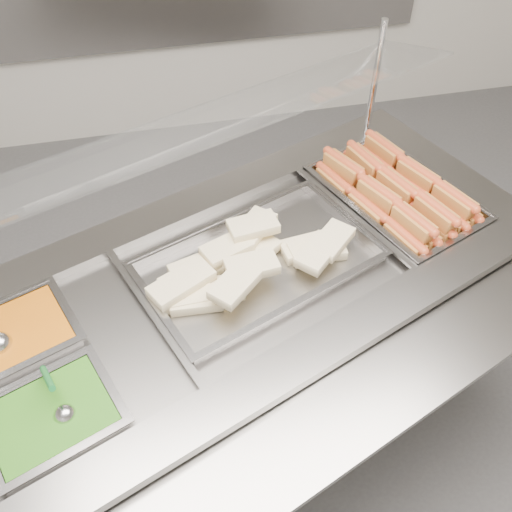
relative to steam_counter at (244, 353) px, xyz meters
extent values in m
plane|color=#525255|center=(0.02, -0.29, -0.46)|extent=(6.00, 6.00, 0.00)
cube|color=slate|center=(0.00, 0.00, -0.01)|extent=(1.99, 1.39, 0.89)
cube|color=gray|center=(0.13, -0.33, 0.45)|extent=(1.84, 0.83, 0.03)
cube|color=gray|center=(-0.13, 0.33, 0.45)|extent=(1.84, 0.83, 0.03)
cube|color=gray|center=(0.83, 0.33, 0.45)|extent=(0.34, 0.59, 0.03)
cube|color=black|center=(0.00, 0.00, 0.33)|extent=(1.76, 1.15, 0.02)
cube|color=gray|center=(0.41, 0.16, 0.46)|extent=(0.23, 0.55, 0.01)
cube|color=gray|center=(-0.29, -0.11, 0.46)|extent=(0.23, 0.55, 0.01)
cube|color=gray|center=(0.19, -0.49, 0.41)|extent=(1.81, 0.92, 0.02)
cylinder|color=silver|center=(0.62, 0.60, 0.69)|extent=(0.02, 0.02, 0.45)
cube|color=silver|center=(-0.08, 0.19, 0.85)|extent=(1.68, 0.90, 0.09)
cube|color=#A93B09|center=(-0.67, -0.11, 0.42)|extent=(0.35, 0.31, 0.09)
cube|color=#14600F|center=(-0.56, -0.38, 0.42)|extent=(0.35, 0.31, 0.09)
cube|color=#AC6624|center=(0.54, 0.02, 0.44)|extent=(0.10, 0.16, 0.05)
cylinder|color=#C04C22|center=(0.54, 0.02, 0.47)|extent=(0.09, 0.17, 0.03)
cube|color=#AC6624|center=(0.48, 0.19, 0.44)|extent=(0.10, 0.16, 0.05)
cylinder|color=#C04C22|center=(0.48, 0.19, 0.47)|extent=(0.09, 0.17, 0.03)
cube|color=#AC6624|center=(0.41, 0.35, 0.44)|extent=(0.10, 0.16, 0.05)
cylinder|color=#C04C22|center=(0.41, 0.35, 0.47)|extent=(0.09, 0.17, 0.03)
cube|color=#AC6624|center=(0.60, 0.05, 0.44)|extent=(0.10, 0.16, 0.05)
cylinder|color=#C04C22|center=(0.60, 0.05, 0.47)|extent=(0.09, 0.17, 0.03)
cube|color=#AC6624|center=(0.53, 0.21, 0.44)|extent=(0.11, 0.16, 0.05)
cylinder|color=#C04C22|center=(0.53, 0.21, 0.47)|extent=(0.09, 0.17, 0.03)
cube|color=#AC6624|center=(0.47, 0.38, 0.44)|extent=(0.11, 0.16, 0.05)
cylinder|color=#C04C22|center=(0.47, 0.38, 0.47)|extent=(0.09, 0.17, 0.03)
cube|color=#AC6624|center=(0.66, 0.07, 0.44)|extent=(0.11, 0.16, 0.05)
cylinder|color=#C04C22|center=(0.66, 0.07, 0.47)|extent=(0.09, 0.17, 0.03)
cube|color=#AC6624|center=(0.59, 0.24, 0.44)|extent=(0.10, 0.16, 0.05)
cylinder|color=#C04C22|center=(0.59, 0.24, 0.47)|extent=(0.09, 0.17, 0.03)
cube|color=#AC6624|center=(0.53, 0.40, 0.44)|extent=(0.10, 0.16, 0.05)
cylinder|color=#C04C22|center=(0.53, 0.40, 0.47)|extent=(0.09, 0.17, 0.03)
cube|color=#AC6624|center=(0.72, 0.09, 0.44)|extent=(0.10, 0.16, 0.05)
cylinder|color=#C04C22|center=(0.72, 0.09, 0.47)|extent=(0.09, 0.17, 0.03)
cube|color=#AC6624|center=(0.65, 0.26, 0.44)|extent=(0.11, 0.16, 0.05)
cylinder|color=#C04C22|center=(0.65, 0.26, 0.47)|extent=(0.10, 0.17, 0.03)
cube|color=#AC6624|center=(0.59, 0.43, 0.44)|extent=(0.10, 0.16, 0.05)
cylinder|color=#C04C22|center=(0.59, 0.43, 0.47)|extent=(0.09, 0.17, 0.03)
cube|color=#AC6624|center=(0.78, 0.12, 0.44)|extent=(0.11, 0.16, 0.05)
cylinder|color=#C04C22|center=(0.78, 0.12, 0.47)|extent=(0.09, 0.17, 0.03)
cube|color=#AC6624|center=(0.71, 0.28, 0.44)|extent=(0.11, 0.16, 0.05)
cylinder|color=#C04C22|center=(0.71, 0.28, 0.47)|extent=(0.10, 0.17, 0.03)
cube|color=#AC6624|center=(0.65, 0.45, 0.44)|extent=(0.11, 0.16, 0.05)
cylinder|color=#C04C22|center=(0.65, 0.45, 0.47)|extent=(0.09, 0.17, 0.03)
cube|color=#AC6624|center=(0.57, 0.04, 0.50)|extent=(0.11, 0.16, 0.05)
cylinder|color=#C04C22|center=(0.57, 0.04, 0.52)|extent=(0.09, 0.17, 0.03)
cube|color=#AC6624|center=(0.51, 0.20, 0.50)|extent=(0.11, 0.16, 0.05)
cylinder|color=#C04C22|center=(0.51, 0.20, 0.52)|extent=(0.10, 0.17, 0.03)
cube|color=#AC6624|center=(0.44, 0.37, 0.50)|extent=(0.11, 0.16, 0.05)
cylinder|color=#C04C22|center=(0.44, 0.37, 0.52)|extent=(0.10, 0.17, 0.03)
cube|color=#AC6624|center=(0.66, 0.07, 0.50)|extent=(0.10, 0.16, 0.05)
cylinder|color=#C04C22|center=(0.66, 0.07, 0.52)|extent=(0.09, 0.17, 0.03)
cube|color=#AC6624|center=(0.59, 0.23, 0.50)|extent=(0.10, 0.16, 0.05)
cylinder|color=#C04C22|center=(0.59, 0.23, 0.52)|extent=(0.09, 0.17, 0.03)
cube|color=#AC6624|center=(0.53, 0.39, 0.50)|extent=(0.10, 0.16, 0.05)
cylinder|color=#C04C22|center=(0.53, 0.39, 0.52)|extent=(0.08, 0.17, 0.03)
cube|color=#AC6624|center=(0.75, 0.12, 0.50)|extent=(0.11, 0.16, 0.05)
cylinder|color=#C04C22|center=(0.75, 0.12, 0.52)|extent=(0.09, 0.17, 0.03)
cube|color=#AC6624|center=(0.68, 0.27, 0.50)|extent=(0.11, 0.16, 0.05)
cylinder|color=#C04C22|center=(0.68, 0.27, 0.52)|extent=(0.10, 0.17, 0.03)
cube|color=#AC6624|center=(0.62, 0.44, 0.50)|extent=(0.10, 0.16, 0.05)
cylinder|color=#C04C22|center=(0.62, 0.44, 0.52)|extent=(0.09, 0.17, 0.03)
cube|color=beige|center=(-0.09, -0.06, 0.45)|extent=(0.15, 0.09, 0.03)
cube|color=beige|center=(-0.14, 0.03, 0.46)|extent=(0.17, 0.13, 0.03)
cube|color=beige|center=(0.06, 0.06, 0.46)|extent=(0.18, 0.16, 0.03)
cube|color=beige|center=(-0.18, -0.07, 0.46)|extent=(0.16, 0.09, 0.03)
cube|color=beige|center=(0.24, 0.03, 0.46)|extent=(0.16, 0.10, 0.03)
cube|color=beige|center=(-0.16, -0.09, 0.45)|extent=(0.16, 0.10, 0.03)
cube|color=beige|center=(0.26, 0.03, 0.45)|extent=(0.16, 0.09, 0.03)
cube|color=beige|center=(0.22, 0.05, 0.45)|extent=(0.16, 0.10, 0.03)
cube|color=beige|center=(0.07, 0.14, 0.48)|extent=(0.17, 0.17, 0.03)
cube|color=beige|center=(-0.03, 0.07, 0.49)|extent=(0.17, 0.14, 0.03)
cube|color=beige|center=(0.24, -0.01, 0.49)|extent=(0.17, 0.17, 0.03)
cube|color=beige|center=(-0.17, -0.03, 0.48)|extent=(0.18, 0.15, 0.03)
cube|color=beige|center=(0.29, 0.03, 0.49)|extent=(0.17, 0.17, 0.03)
cube|color=beige|center=(-0.21, -0.05, 0.48)|extent=(0.18, 0.15, 0.03)
cube|color=beige|center=(0.06, 0.12, 0.51)|extent=(0.16, 0.11, 0.03)
cube|color=beige|center=(0.02, -0.04, 0.51)|extent=(0.16, 0.10, 0.03)
cube|color=beige|center=(-0.04, -0.11, 0.52)|extent=(0.17, 0.17, 0.03)
sphere|color=#BABBC0|center=(-0.70, -0.14, 0.46)|extent=(0.07, 0.07, 0.07)
sphere|color=#BABBC0|center=(-0.52, -0.39, 0.46)|extent=(0.06, 0.06, 0.06)
cylinder|color=#14712D|center=(-0.55, -0.31, 0.52)|extent=(0.07, 0.14, 0.10)
camera|label=1|loc=(-0.21, -1.16, 1.75)|focal=40.00mm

